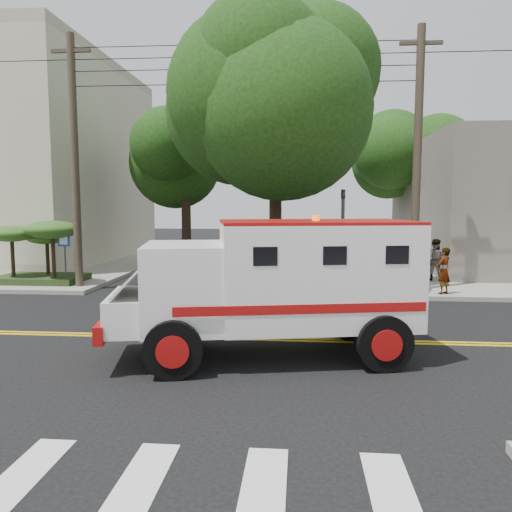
# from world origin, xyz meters

# --- Properties ---
(ground) EXTENTS (100.00, 100.00, 0.00)m
(ground) POSITION_xyz_m (0.00, 0.00, 0.00)
(ground) COLOR black
(ground) RESTS_ON ground
(utility_pole_left) EXTENTS (0.28, 0.28, 9.00)m
(utility_pole_left) POSITION_xyz_m (-5.60, 6.00, 4.50)
(utility_pole_left) COLOR #382D23
(utility_pole_left) RESTS_ON ground
(utility_pole_right) EXTENTS (0.28, 0.28, 9.00)m
(utility_pole_right) POSITION_xyz_m (6.30, 6.20, 4.50)
(utility_pole_right) COLOR #382D23
(utility_pole_right) RESTS_ON ground
(tree_main) EXTENTS (6.08, 5.70, 9.85)m
(tree_main) POSITION_xyz_m (1.94, 6.21, 7.20)
(tree_main) COLOR black
(tree_main) RESTS_ON ground
(tree_left) EXTENTS (4.48, 4.20, 7.70)m
(tree_left) POSITION_xyz_m (-2.68, 11.79, 5.73)
(tree_left) COLOR black
(tree_left) RESTS_ON ground
(tree_right) EXTENTS (4.80, 4.50, 8.20)m
(tree_right) POSITION_xyz_m (8.84, 15.77, 6.09)
(tree_right) COLOR black
(tree_right) RESTS_ON ground
(traffic_signal) EXTENTS (0.15, 0.18, 3.60)m
(traffic_signal) POSITION_xyz_m (3.80, 5.60, 2.23)
(traffic_signal) COLOR #3F3F42
(traffic_signal) RESTS_ON ground
(accessibility_sign) EXTENTS (0.45, 0.10, 2.02)m
(accessibility_sign) POSITION_xyz_m (-6.20, 6.17, 1.37)
(accessibility_sign) COLOR #3F3F42
(accessibility_sign) RESTS_ON ground
(palm_planter) EXTENTS (3.52, 2.63, 2.36)m
(palm_planter) POSITION_xyz_m (-7.44, 6.62, 1.65)
(palm_planter) COLOR #1E3314
(palm_planter) RESTS_ON sidewalk_nw
(armored_truck) EXTENTS (6.45, 3.42, 2.79)m
(armored_truck) POSITION_xyz_m (1.92, -1.29, 1.59)
(armored_truck) COLOR white
(armored_truck) RESTS_ON ground
(pedestrian_a) EXTENTS (0.66, 0.66, 1.55)m
(pedestrian_a) POSITION_xyz_m (7.12, 5.50, 0.92)
(pedestrian_a) COLOR gray
(pedestrian_a) RESTS_ON sidewalk_ne
(pedestrian_b) EXTENTS (0.97, 0.88, 1.63)m
(pedestrian_b) POSITION_xyz_m (7.59, 8.46, 0.96)
(pedestrian_b) COLOR gray
(pedestrian_b) RESTS_ON sidewalk_ne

